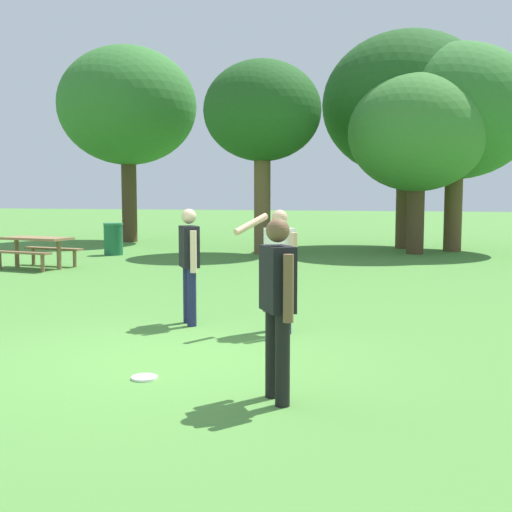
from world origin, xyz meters
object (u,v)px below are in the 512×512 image
at_px(trash_can_further_along, 113,239).
at_px(tree_far_right, 407,105).
at_px(tree_slender_mid, 417,133).
at_px(tree_tall_left, 128,107).
at_px(picnic_table_near, 37,246).
at_px(person_bystander, 279,261).
at_px(frisbee, 144,378).
at_px(tree_back_left, 456,113).
at_px(tree_broad_center, 262,113).
at_px(person_thrower, 278,298).
at_px(person_catcher, 189,258).

bearing_deg(trash_can_further_along, tree_far_right, 28.55).
bearing_deg(tree_slender_mid, tree_tall_left, 167.69).
bearing_deg(tree_slender_mid, tree_far_right, 100.82).
xyz_separation_m(picnic_table_near, tree_far_right, (8.63, 8.13, 4.17)).
distance_m(person_bystander, trash_can_further_along, 11.69).
height_order(frisbee, tree_back_left, tree_back_left).
xyz_separation_m(picnic_table_near, tree_back_left, (10.15, 7.44, 3.80)).
xyz_separation_m(tree_broad_center, tree_slender_mid, (4.53, 1.09, -0.62)).
relative_size(person_thrower, trash_can_further_along, 1.71).
height_order(tree_far_right, tree_back_left, tree_far_right).
bearing_deg(tree_far_right, tree_tall_left, 178.01).
height_order(frisbee, trash_can_further_along, trash_can_further_along).
bearing_deg(tree_broad_center, person_catcher, -81.60).
xyz_separation_m(person_thrower, tree_broad_center, (-3.50, 13.56, 3.32)).
height_order(person_bystander, tree_back_left, tree_back_left).
distance_m(person_thrower, frisbee, 1.75).
bearing_deg(frisbee, tree_tall_left, 115.96).
height_order(person_catcher, tree_back_left, tree_back_left).
xyz_separation_m(person_bystander, frisbee, (-0.84, -2.44, -0.95)).
bearing_deg(picnic_table_near, tree_far_right, 43.30).
bearing_deg(person_bystander, tree_far_right, 84.78).
distance_m(picnic_table_near, tree_far_right, 12.57).
distance_m(tree_far_right, tree_slender_mid, 2.27).
bearing_deg(person_catcher, tree_slender_mid, 75.70).
xyz_separation_m(person_thrower, tree_back_left, (2.18, 15.91, 3.42)).
xyz_separation_m(person_bystander, tree_tall_left, (-8.93, 14.18, 4.10)).
bearing_deg(tree_far_right, tree_slender_mid, -79.18).
bearing_deg(tree_back_left, picnic_table_near, -143.77).
relative_size(frisbee, tree_tall_left, 0.04).
xyz_separation_m(picnic_table_near, trash_can_further_along, (0.24, 3.57, -0.08)).
distance_m(picnic_table_near, tree_back_left, 13.15).
bearing_deg(picnic_table_near, tree_back_left, 36.23).
bearing_deg(tree_tall_left, picnic_table_near, -79.53).
bearing_deg(tree_slender_mid, trash_can_further_along, -163.40).
relative_size(frisbee, picnic_table_near, 0.14).
bearing_deg(person_thrower, person_bystander, 102.22).
xyz_separation_m(frisbee, tree_back_left, (3.63, 15.57, 4.35)).
bearing_deg(person_bystander, tree_back_left, 78.02).
bearing_deg(person_bystander, tree_tall_left, 122.22).
height_order(picnic_table_near, tree_tall_left, tree_tall_left).
distance_m(person_catcher, frisbee, 2.85).
bearing_deg(trash_can_further_along, picnic_table_near, -93.90).
relative_size(person_thrower, frisbee, 6.27).
relative_size(picnic_table_near, tree_far_right, 0.27).
xyz_separation_m(person_thrower, tree_slender_mid, (1.03, 14.65, 2.69)).
xyz_separation_m(person_catcher, trash_can_further_along, (-5.79, 9.05, -0.46)).
xyz_separation_m(person_catcher, tree_tall_left, (-7.60, 13.97, 4.12)).
xyz_separation_m(frisbee, tree_slender_mid, (2.48, 14.31, 3.62)).
bearing_deg(tree_back_left, tree_broad_center, -157.56).
distance_m(trash_can_further_along, tree_slender_mid, 9.67).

